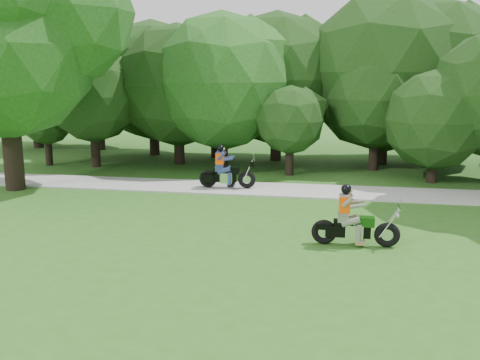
{
  "coord_description": "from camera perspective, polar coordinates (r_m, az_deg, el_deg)",
  "views": [
    {
      "loc": [
        0.89,
        -10.57,
        4.1
      ],
      "look_at": [
        -1.73,
        3.63,
        1.22
      ],
      "focal_mm": 40.0,
      "sensor_mm": 36.0,
      "label": 1
    }
  ],
  "objects": [
    {
      "name": "walkway",
      "position": [
        19.03,
        7.53,
        -1.18
      ],
      "size": [
        60.0,
        2.2,
        0.06
      ],
      "primitive_type": "cube",
      "color": "#9E9E99",
      "rests_on": "ground"
    },
    {
      "name": "ground",
      "position": [
        11.37,
        5.35,
        -9.91
      ],
      "size": [
        100.0,
        100.0,
        0.0
      ],
      "primitive_type": "plane",
      "color": "#2E5B1A",
      "rests_on": "ground"
    },
    {
      "name": "big_tree_west",
      "position": [
        20.9,
        -23.57,
        14.91
      ],
      "size": [
        8.64,
        6.56,
        9.96
      ],
      "color": "black",
      "rests_on": "ground"
    },
    {
      "name": "tree_line",
      "position": [
        25.18,
        8.52,
        10.31
      ],
      "size": [
        39.54,
        12.14,
        7.81
      ],
      "color": "black",
      "rests_on": "ground"
    },
    {
      "name": "chopper_motorcycle",
      "position": [
        13.21,
        11.79,
        -4.53
      ],
      "size": [
        2.12,
        0.56,
        1.52
      ],
      "rotation": [
        0.0,
        0.0,
        0.01
      ],
      "color": "black",
      "rests_on": "ground"
    },
    {
      "name": "touring_motorcycle",
      "position": [
        19.19,
        -1.75,
        0.84
      ],
      "size": [
        2.06,
        0.68,
        1.57
      ],
      "rotation": [
        0.0,
        0.0,
        0.08
      ],
      "color": "black",
      "rests_on": "walkway"
    }
  ]
}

